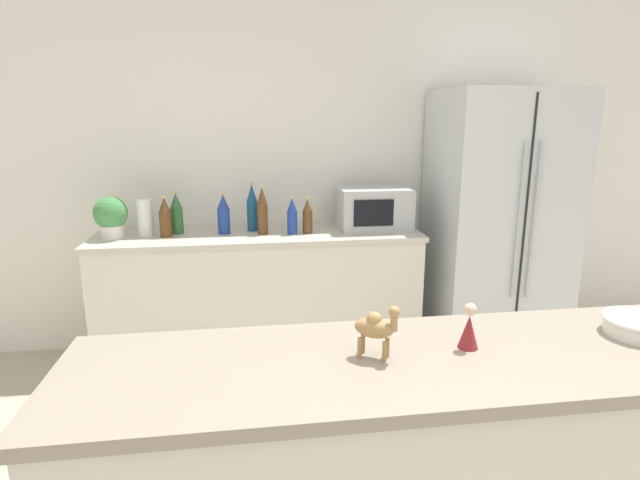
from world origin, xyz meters
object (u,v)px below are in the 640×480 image
object	(u,v)px
back_bottle_2	(292,216)
fruit_bowl	(638,325)
microwave	(373,208)
back_bottle_4	(224,214)
back_bottle_1	(252,208)
back_bottle_6	(262,211)
paper_towel_roll	(145,218)
camel_figurine	(376,327)
potted_plant	(111,216)
refrigerator	(497,224)
back_bottle_3	(177,214)
back_bottle_5	(307,216)
back_bottle_0	(165,218)
wise_man_figurine_blue	(469,329)

from	to	relation	value
back_bottle_2	fruit_bowl	bearing A→B (deg)	-66.83
microwave	back_bottle_4	bearing A→B (deg)	-178.55
back_bottle_1	back_bottle_2	bearing A→B (deg)	-28.91
back_bottle_1	back_bottle_6	bearing A→B (deg)	-59.74
back_bottle_4	fruit_bowl	distance (m)	2.42
paper_towel_roll	back_bottle_2	bearing A→B (deg)	-5.59
camel_figurine	potted_plant	bearing A→B (deg)	120.02
back_bottle_4	camel_figurine	size ratio (longest dim) A/B	1.77
refrigerator	camel_figurine	size ratio (longest dim) A/B	12.04
back_bottle_3	back_bottle_6	distance (m)	0.56
back_bottle_5	fruit_bowl	xyz separation A→B (m)	(0.74, -1.99, 0.03)
refrigerator	back_bottle_3	world-z (taller)	refrigerator
back_bottle_1	back_bottle_4	size ratio (longest dim) A/B	1.21
back_bottle_0	back_bottle_3	xyz separation A→B (m)	(0.06, 0.09, 0.01)
potted_plant	wise_man_figurine_blue	xyz separation A→B (m)	(1.45, -2.02, 0.03)
back_bottle_2	wise_man_figurine_blue	xyz separation A→B (m)	(0.31, -1.98, 0.05)
back_bottle_3	camel_figurine	distance (m)	2.27
microwave	fruit_bowl	distance (m)	2.09
refrigerator	back_bottle_5	world-z (taller)	refrigerator
back_bottle_3	camel_figurine	size ratio (longest dim) A/B	1.83
back_bottle_5	fruit_bowl	bearing A→B (deg)	-69.57
fruit_bowl	wise_man_figurine_blue	xyz separation A→B (m)	(-0.53, -0.01, 0.03)
back_bottle_2	refrigerator	bearing A→B (deg)	0.83
potted_plant	paper_towel_roll	size ratio (longest dim) A/B	1.13
potted_plant	back_bottle_5	xyz separation A→B (m)	(1.24, -0.02, -0.03)
fruit_bowl	back_bottle_2	bearing A→B (deg)	113.17
back_bottle_5	potted_plant	bearing A→B (deg)	178.91
back_bottle_2	back_bottle_5	bearing A→B (deg)	10.66
back_bottle_1	back_bottle_3	distance (m)	0.49
back_bottle_2	back_bottle_6	distance (m)	0.20
back_bottle_1	wise_man_figurine_blue	world-z (taller)	back_bottle_1
back_bottle_4	back_bottle_2	bearing A→B (deg)	-10.28
potted_plant	microwave	xyz separation A→B (m)	(1.70, 0.06, -0.00)
back_bottle_2	wise_man_figurine_blue	bearing A→B (deg)	-81.02
back_bottle_1	back_bottle_5	bearing A→B (deg)	-18.82
paper_towel_roll	back_bottle_6	size ratio (longest dim) A/B	0.74
microwave	back_bottle_1	size ratio (longest dim) A/B	1.49
back_bottle_0	fruit_bowl	size ratio (longest dim) A/B	1.32
back_bottle_3	back_bottle_5	world-z (taller)	back_bottle_3
back_bottle_6	fruit_bowl	xyz separation A→B (m)	(1.03, -2.00, -0.01)
back_bottle_5	camel_figurine	world-z (taller)	camel_figurine
back_bottle_1	back_bottle_3	xyz separation A→B (m)	(-0.49, -0.02, -0.02)
microwave	wise_man_figurine_blue	bearing A→B (deg)	-96.96
paper_towel_roll	back_bottle_5	size ratio (longest dim) A/B	1.00
refrigerator	back_bottle_2	xyz separation A→B (m)	(-1.44, -0.02, 0.10)
back_bottle_1	back_bottle_5	size ratio (longest dim) A/B	1.37
microwave	back_bottle_6	xyz separation A→B (m)	(-0.76, -0.07, 0.01)
refrigerator	camel_figurine	distance (m)	2.46
refrigerator	back_bottle_1	size ratio (longest dim) A/B	5.64
refrigerator	back_bottle_6	xyz separation A→B (m)	(-1.63, 0.01, 0.14)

